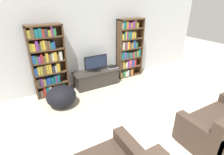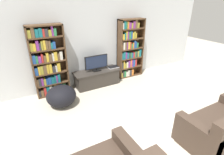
{
  "view_description": "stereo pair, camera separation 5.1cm",
  "coord_description": "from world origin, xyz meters",
  "views": [
    {
      "loc": [
        -1.97,
        -0.66,
        2.55
      ],
      "look_at": [
        0.02,
        2.83,
        0.7
      ],
      "focal_mm": 28.0,
      "sensor_mm": 36.0,
      "label": 1
    },
    {
      "loc": [
        -1.93,
        -0.69,
        2.55
      ],
      "look_at": [
        0.02,
        2.83,
        0.7
      ],
      "focal_mm": 28.0,
      "sensor_mm": 36.0,
      "label": 2
    }
  ],
  "objects": [
    {
      "name": "wall_back",
      "position": [
        0.0,
        4.23,
        1.3
      ],
      "size": [
        8.8,
        0.06,
        2.6
      ],
      "color": "silver",
      "rests_on": "ground_plane"
    },
    {
      "name": "bookshelf_left",
      "position": [
        -1.28,
        4.05,
        0.96
      ],
      "size": [
        0.9,
        0.3,
        1.95
      ],
      "color": "#513823",
      "rests_on": "ground_plane"
    },
    {
      "name": "bookshelf_right",
      "position": [
        1.36,
        4.05,
        0.97
      ],
      "size": [
        0.9,
        0.3,
        1.95
      ],
      "color": "#513823",
      "rests_on": "ground_plane"
    },
    {
      "name": "tv_stand",
      "position": [
        0.08,
        3.9,
        0.25
      ],
      "size": [
        1.43,
        0.53,
        0.49
      ],
      "color": "#332D28",
      "rests_on": "ground_plane"
    },
    {
      "name": "television",
      "position": [
        0.08,
        3.9,
        0.75
      ],
      "size": [
        0.73,
        0.16,
        0.49
      ],
      "color": "black",
      "rests_on": "tv_stand"
    },
    {
      "name": "laptop",
      "position": [
        0.66,
        3.9,
        0.5
      ],
      "size": [
        0.35,
        0.23,
        0.03
      ],
      "color": "silver",
      "rests_on": "tv_stand"
    },
    {
      "name": "area_rug",
      "position": [
        0.03,
        1.75,
        0.01
      ],
      "size": [
        2.15,
        1.54,
        0.02
      ],
      "color": "beige",
      "rests_on": "ground_plane"
    },
    {
      "name": "couch_right_sofa",
      "position": [
        1.17,
        0.6,
        0.29
      ],
      "size": [
        1.56,
        0.84,
        0.85
      ],
      "color": "#423328",
      "rests_on": "ground_plane"
    },
    {
      "name": "beanbag_ottoman",
      "position": [
        -1.19,
        3.3,
        0.27
      ],
      "size": [
        0.75,
        0.75,
        0.53
      ],
      "primitive_type": "ellipsoid",
      "color": "black",
      "rests_on": "ground_plane"
    }
  ]
}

